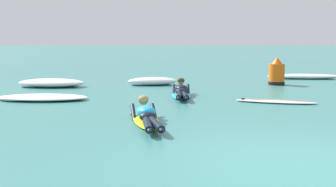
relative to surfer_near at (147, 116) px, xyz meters
The scene contains 9 objects.
ground_plane 7.51m from the surfer_near, 73.44° to the left, with size 120.00×120.00×0.00m, color #387A75.
surfer_near is the anchor object (origin of this frame).
surfer_far 4.02m from the surfer_near, 76.95° to the left, with size 0.61×2.60×0.54m.
drifting_surfboard 4.25m from the surfer_near, 38.53° to the left, with size 2.15×1.12×0.16m.
whitewater_front 6.87m from the surfer_near, 89.73° to the left, with size 1.80×0.87×0.28m.
whitewater_mid_left 4.40m from the surfer_near, 131.87° to the left, with size 2.51×1.18×0.15m.
whitewater_back 10.91m from the surfer_near, 55.48° to the left, with size 3.05×0.92×0.20m.
whitewater_far_band 7.27m from the surfer_near, 118.26° to the left, with size 2.36×1.28×0.28m.
channel_marker_buoy 8.22m from the surfer_near, 56.94° to the left, with size 0.58×0.58×0.99m.
Camera 1 is at (-1.90, -6.10, 1.78)m, focal length 47.58 mm.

